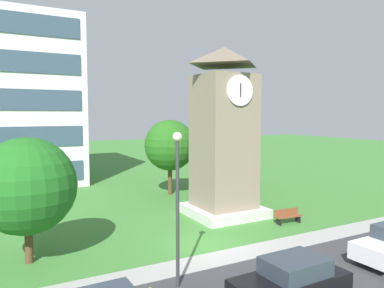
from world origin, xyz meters
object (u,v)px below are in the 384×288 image
object	(u,v)px
parked_car_black	(291,282)
street_lamp	(177,192)
park_bench	(288,216)
tree_by_building	(27,186)
tree_near_tower	(170,145)
clock_tower	(224,141)
tree_streetside	(235,143)

from	to	relation	value
parked_car_black	street_lamp	bearing A→B (deg)	132.37
park_bench	tree_by_building	world-z (taller)	tree_by_building
street_lamp	tree_by_building	xyz separation A→B (m)	(-4.91, 5.27, -0.21)
tree_near_tower	tree_by_building	size ratio (longest dim) A/B	1.10
tree_by_building	parked_car_black	bearing A→B (deg)	-47.25
park_bench	tree_by_building	distance (m)	14.93
park_bench	parked_car_black	world-z (taller)	parked_car_black
park_bench	street_lamp	bearing A→B (deg)	-155.92
park_bench	street_lamp	distance (m)	11.09
clock_tower	tree_streetside	distance (m)	9.89
park_bench	street_lamp	xyz separation A→B (m)	(-9.67, -4.32, 3.27)
tree_by_building	park_bench	bearing A→B (deg)	-3.71
clock_tower	park_bench	world-z (taller)	clock_tower
tree_by_building	parked_car_black	size ratio (longest dim) A/B	1.32
tree_near_tower	tree_by_building	bearing A→B (deg)	-139.27
street_lamp	tree_near_tower	bearing A→B (deg)	66.26
tree_by_building	tree_streetside	distance (m)	21.02
parked_car_black	tree_by_building	bearing A→B (deg)	132.75
clock_tower	tree_by_building	xyz separation A→B (m)	(-12.13, -2.57, -1.46)
park_bench	tree_near_tower	size ratio (longest dim) A/B	0.29
clock_tower	tree_by_building	bearing A→B (deg)	-168.02
park_bench	parked_car_black	xyz separation A→B (m)	(-6.80, -7.48, 0.40)
clock_tower	tree_streetside	xyz separation A→B (m)	(6.24, 7.63, -0.87)
street_lamp	clock_tower	bearing A→B (deg)	47.36
clock_tower	tree_near_tower	size ratio (longest dim) A/B	1.76
tree_near_tower	tree_by_building	world-z (taller)	tree_near_tower
tree_by_building	tree_near_tower	bearing A→B (deg)	40.73
clock_tower	tree_by_building	size ratio (longest dim) A/B	1.94
tree_by_building	street_lamp	bearing A→B (deg)	-47.02
park_bench	tree_by_building	bearing A→B (deg)	176.29
tree_near_tower	tree_by_building	distance (m)	15.36
clock_tower	tree_near_tower	world-z (taller)	clock_tower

